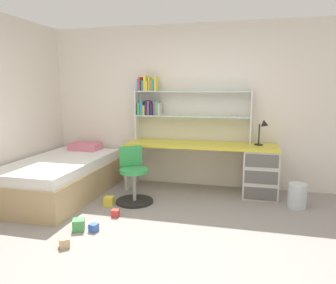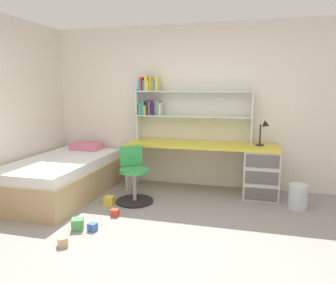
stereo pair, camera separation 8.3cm
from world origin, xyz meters
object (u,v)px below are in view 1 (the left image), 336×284
Objects in this scene: desk_lamp at (264,129)px; toy_block_red_0 at (115,213)px; desk at (242,166)px; toy_block_green_3 at (79,225)px; bed_platform at (61,177)px; toy_block_natural_2 at (64,243)px; toy_block_blue_4 at (94,228)px; swivel_chair at (134,181)px; waste_bin at (297,196)px; toy_block_yellow_1 at (109,201)px; bookshelf_hutch at (172,103)px.

desk_lamp is 4.32× the size of toy_block_red_0.
desk_lamp reaches higher than desk.
toy_block_green_3 is at bearing -135.06° from desk.
bed_platform reaches higher than toy_block_natural_2.
toy_block_blue_4 is (-1.86, -1.76, -0.96)m from desk_lamp.
desk_lamp is 4.06× the size of toy_block_natural_2.
toy_block_natural_2 is (0.92, -1.43, -0.23)m from bed_platform.
toy_block_green_3 is at bearing -174.33° from toy_block_blue_4.
toy_block_natural_2 is 0.42m from toy_block_blue_4.
waste_bin is (2.20, 0.30, -0.14)m from swivel_chair.
desk_lamp is 1.05m from waste_bin.
desk_lamp is 3.07× the size of toy_block_yellow_1.
desk_lamp reaches higher than waste_bin.
waste_bin is 2.82m from toy_block_green_3.
toy_block_blue_4 is at bearing -96.24° from swivel_chair.
swivel_chair reaches higher than bed_platform.
toy_block_green_3 is at bearing -105.49° from swivel_chair.
toy_block_green_3 is at bearing -90.81° from toy_block_yellow_1.
toy_block_blue_4 is at bearing -103.26° from bookshelf_hutch.
bed_platform is at bearing 179.63° from swivel_chair.
desk_lamp is 3.09m from toy_block_natural_2.
toy_block_green_3 reaches higher than toy_block_blue_4.
toy_block_green_3 is (0.86, -1.04, -0.21)m from bed_platform.
bookshelf_hutch is 2.41m from toy_block_green_3.
toy_block_red_0 is 0.88m from toy_block_natural_2.
waste_bin is at bearing 35.43° from toy_block_natural_2.
toy_block_green_3 is (-0.29, -1.04, -0.24)m from swivel_chair.
bookshelf_hutch is 2.28m from waste_bin.
desk is 17.76× the size of toy_block_green_3.
desk_lamp is (1.41, -0.16, -0.34)m from bookshelf_hutch.
bookshelf_hutch is 21.22× the size of toy_block_blue_4.
bookshelf_hutch is 1.82m from toy_block_yellow_1.
toy_block_green_3 is at bearing 98.56° from toy_block_natural_2.
swivel_chair is 2.34× the size of waste_bin.
bed_platform is at bearing -164.95° from desk.
waste_bin reaches higher than toy_block_natural_2.
bookshelf_hutch reaches higher than bed_platform.
bed_platform is at bearing 164.70° from toy_block_yellow_1.
swivel_chair reaches higher than toy_block_green_3.
swivel_chair is 0.62m from toy_block_red_0.
swivel_chair reaches higher than toy_block_natural_2.
toy_block_blue_4 is at bearing -44.77° from bed_platform.
toy_block_natural_2 is (-0.57, -2.32, -1.30)m from bookshelf_hutch.
desk reaches higher than bed_platform.
desk reaches higher than toy_block_red_0.
toy_block_blue_4 is at bearing 73.92° from toy_block_natural_2.
toy_block_green_3 reaches higher than toy_block_natural_2.
desk_lamp reaches higher than bed_platform.
bookshelf_hutch is 20.66× the size of toy_block_red_0.
bookshelf_hutch is 5.57× the size of waste_bin.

